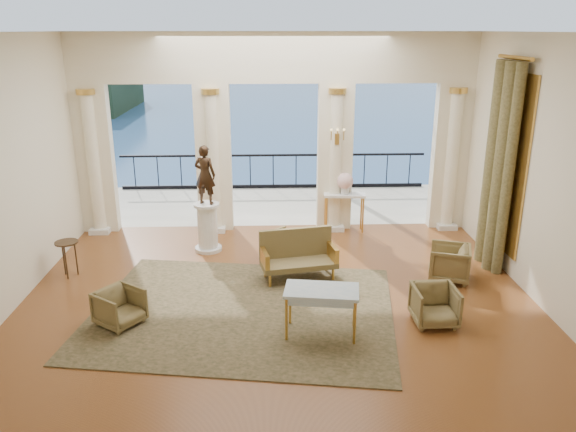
{
  "coord_description": "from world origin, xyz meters",
  "views": [
    {
      "loc": [
        -0.15,
        -8.88,
        4.54
      ],
      "look_at": [
        0.19,
        0.6,
        1.37
      ],
      "focal_mm": 35.0,
      "sensor_mm": 36.0,
      "label": 1
    }
  ],
  "objects_px": {
    "armchair_c": "(449,261)",
    "settee": "(298,255)",
    "armchair_a": "(119,306)",
    "statue": "(205,175)",
    "armchair_b": "(435,304)",
    "side_table": "(67,247)",
    "pedestal": "(208,228)",
    "console_table": "(344,200)",
    "armchair_d": "(285,246)",
    "game_table": "(322,294)"
  },
  "relations": [
    {
      "from": "armchair_b",
      "to": "side_table",
      "type": "relative_size",
      "value": 0.99
    },
    {
      "from": "armchair_a",
      "to": "armchair_d",
      "type": "bearing_deg",
      "value": -11.46
    },
    {
      "from": "settee",
      "to": "side_table",
      "type": "bearing_deg",
      "value": 166.01
    },
    {
      "from": "armchair_a",
      "to": "settee",
      "type": "height_order",
      "value": "settee"
    },
    {
      "from": "armchair_c",
      "to": "armchair_a",
      "type": "bearing_deg",
      "value": -57.04
    },
    {
      "from": "armchair_a",
      "to": "console_table",
      "type": "height_order",
      "value": "console_table"
    },
    {
      "from": "armchair_b",
      "to": "armchair_d",
      "type": "relative_size",
      "value": 0.98
    },
    {
      "from": "settee",
      "to": "armchair_b",
      "type": "bearing_deg",
      "value": -52.65
    },
    {
      "from": "armchair_c",
      "to": "settee",
      "type": "relative_size",
      "value": 0.49
    },
    {
      "from": "armchair_b",
      "to": "armchair_c",
      "type": "height_order",
      "value": "armchair_c"
    },
    {
      "from": "armchair_c",
      "to": "armchair_d",
      "type": "relative_size",
      "value": 1.05
    },
    {
      "from": "armchair_b",
      "to": "armchair_a",
      "type": "bearing_deg",
      "value": 177.08
    },
    {
      "from": "armchair_c",
      "to": "statue",
      "type": "height_order",
      "value": "statue"
    },
    {
      "from": "armchair_b",
      "to": "side_table",
      "type": "distance_m",
      "value": 6.83
    },
    {
      "from": "pedestal",
      "to": "console_table",
      "type": "relative_size",
      "value": 1.07
    },
    {
      "from": "armchair_a",
      "to": "statue",
      "type": "distance_m",
      "value": 3.61
    },
    {
      "from": "armchair_d",
      "to": "side_table",
      "type": "distance_m",
      "value": 4.22
    },
    {
      "from": "side_table",
      "to": "statue",
      "type": "bearing_deg",
      "value": 26.06
    },
    {
      "from": "armchair_c",
      "to": "side_table",
      "type": "xyz_separation_m",
      "value": [
        -7.26,
        0.41,
        0.24
      ]
    },
    {
      "from": "statue",
      "to": "armchair_c",
      "type": "bearing_deg",
      "value": 178.89
    },
    {
      "from": "armchair_d",
      "to": "console_table",
      "type": "distance_m",
      "value": 2.35
    },
    {
      "from": "armchair_a",
      "to": "armchair_b",
      "type": "xyz_separation_m",
      "value": [
        5.07,
        -0.15,
        0.02
      ]
    },
    {
      "from": "armchair_a",
      "to": "console_table",
      "type": "bearing_deg",
      "value": -7.72
    },
    {
      "from": "console_table",
      "to": "side_table",
      "type": "xyz_separation_m",
      "value": [
        -5.62,
        -2.35,
        -0.15
      ]
    },
    {
      "from": "armchair_c",
      "to": "game_table",
      "type": "bearing_deg",
      "value": -35.0
    },
    {
      "from": "settee",
      "to": "side_table",
      "type": "xyz_separation_m",
      "value": [
        -4.39,
        0.21,
        0.14
      ]
    },
    {
      "from": "armchair_d",
      "to": "console_table",
      "type": "bearing_deg",
      "value": -81.95
    },
    {
      "from": "armchair_d",
      "to": "side_table",
      "type": "bearing_deg",
      "value": 53.75
    },
    {
      "from": "armchair_d",
      "to": "game_table",
      "type": "xyz_separation_m",
      "value": [
        0.47,
        -2.89,
        0.34
      ]
    },
    {
      "from": "armchair_b",
      "to": "armchair_d",
      "type": "height_order",
      "value": "armchair_d"
    },
    {
      "from": "armchair_a",
      "to": "statue",
      "type": "xyz_separation_m",
      "value": [
        1.1,
        3.16,
        1.35
      ]
    },
    {
      "from": "game_table",
      "to": "pedestal",
      "type": "bearing_deg",
      "value": 128.81
    },
    {
      "from": "statue",
      "to": "side_table",
      "type": "xyz_separation_m",
      "value": [
        -2.54,
        -1.24,
        -1.07
      ]
    },
    {
      "from": "armchair_a",
      "to": "console_table",
      "type": "xyz_separation_m",
      "value": [
        4.18,
        4.27,
        0.43
      ]
    },
    {
      "from": "armchair_b",
      "to": "statue",
      "type": "distance_m",
      "value": 5.34
    },
    {
      "from": "settee",
      "to": "game_table",
      "type": "height_order",
      "value": "settee"
    },
    {
      "from": "armchair_b",
      "to": "armchair_d",
      "type": "distance_m",
      "value": 3.49
    },
    {
      "from": "game_table",
      "to": "console_table",
      "type": "xyz_separation_m",
      "value": [
        0.97,
        4.7,
        0.06
      ]
    },
    {
      "from": "armchair_b",
      "to": "pedestal",
      "type": "xyz_separation_m",
      "value": [
        -3.97,
        3.31,
        0.16
      ]
    },
    {
      "from": "settee",
      "to": "console_table",
      "type": "distance_m",
      "value": 2.85
    },
    {
      "from": "armchair_d",
      "to": "console_table",
      "type": "xyz_separation_m",
      "value": [
        1.44,
        1.82,
        0.4
      ]
    },
    {
      "from": "game_table",
      "to": "console_table",
      "type": "height_order",
      "value": "console_table"
    },
    {
      "from": "console_table",
      "to": "armchair_c",
      "type": "bearing_deg",
      "value": -54.58
    },
    {
      "from": "armchair_d",
      "to": "game_table",
      "type": "bearing_deg",
      "value": 145.69
    },
    {
      "from": "armchair_a",
      "to": "side_table",
      "type": "height_order",
      "value": "side_table"
    },
    {
      "from": "armchair_b",
      "to": "console_table",
      "type": "height_order",
      "value": "console_table"
    },
    {
      "from": "side_table",
      "to": "armchair_b",
      "type": "bearing_deg",
      "value": -17.66
    },
    {
      "from": "settee",
      "to": "game_table",
      "type": "xyz_separation_m",
      "value": [
        0.25,
        -2.14,
        0.23
      ]
    },
    {
      "from": "armchair_b",
      "to": "side_table",
      "type": "bearing_deg",
      "value": 161.11
    },
    {
      "from": "armchair_d",
      "to": "pedestal",
      "type": "xyz_separation_m",
      "value": [
        -1.64,
        0.71,
        0.15
      ]
    }
  ]
}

